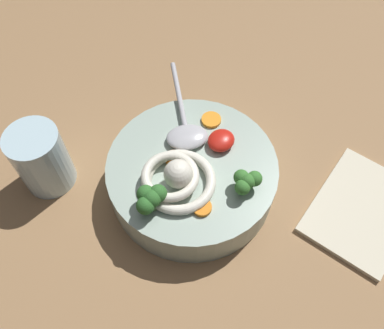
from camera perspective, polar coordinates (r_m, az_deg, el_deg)
The scene contains 12 objects.
table_slab at distance 62.23cm, azimuth -0.12°, elevation -4.83°, with size 135.62×135.62×3.42cm, color #936D47.
soup_bowl at distance 58.64cm, azimuth 0.00°, elevation -1.54°, with size 24.18×24.18×6.04cm.
noodle_pile at distance 53.55cm, azimuth -2.49°, elevation -1.73°, with size 11.06×10.85×4.45cm.
soup_spoon at distance 58.71cm, azimuth -0.90°, elevation 4.98°, with size 13.38×15.57×1.60cm.
chili_sauce_dollop at distance 57.47cm, azimuth 4.26°, elevation 3.32°, with size 4.08×3.67×1.83cm, color red.
broccoli_floret_rear at distance 51.11cm, azimuth -5.79°, elevation -4.84°, with size 4.61×3.97×3.65cm.
broccoli_floret_beside_chili at distance 52.87cm, azimuth 7.71°, elevation -2.37°, with size 4.08×3.51×3.23cm.
carrot_slice_right at distance 60.59cm, azimuth 2.73°, elevation 6.32°, with size 2.94×2.94×0.51cm, color orange.
carrot_slice_near_spoon at distance 56.66cm, azimuth -2.24°, elevation 1.15°, with size 2.62×2.62×0.48cm, color orange.
carrot_slice_front at distance 52.53cm, azimuth 1.42°, elevation -6.08°, with size 2.55×2.55×0.60cm, color orange.
drinking_glass at distance 61.52cm, azimuth -20.48°, elevation 0.72°, with size 7.54×7.54×10.44cm, color silver.
folded_napkin at distance 63.98cm, azimuth 22.80°, elevation -5.85°, with size 17.19×12.55×0.80cm, color beige.
Camera 1 is at (21.55, 19.61, 56.70)cm, focal length 37.75 mm.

